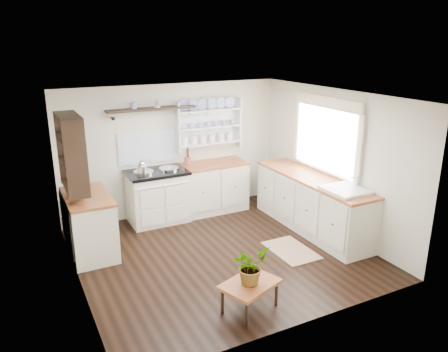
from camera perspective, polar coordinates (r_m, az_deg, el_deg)
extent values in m
cube|color=black|center=(6.55, -0.32, -10.02)|extent=(4.00, 3.80, 0.01)
cube|color=beige|center=(7.78, -6.65, 3.45)|extent=(4.00, 0.02, 2.30)
cube|color=beige|center=(7.19, 14.07, 1.85)|extent=(0.02, 3.80, 2.30)
cube|color=beige|center=(5.55, -19.15, -3.27)|extent=(0.02, 3.80, 2.30)
cube|color=white|center=(5.85, -0.36, 10.38)|extent=(4.00, 3.80, 0.01)
cube|color=white|center=(7.19, 13.25, 4.79)|extent=(0.04, 1.40, 1.00)
cube|color=white|center=(7.17, 13.13, 4.78)|extent=(0.02, 1.50, 1.10)
cube|color=#FFEECB|center=(7.06, 13.33, 9.35)|extent=(0.04, 1.55, 0.18)
cube|color=silver|center=(7.56, -8.65, -2.81)|extent=(0.97, 0.63, 0.85)
cube|color=black|center=(7.42, -8.80, 0.46)|extent=(1.01, 0.67, 0.05)
cylinder|color=silver|center=(7.34, -10.46, 0.52)|extent=(0.33, 0.33, 0.03)
cylinder|color=silver|center=(7.47, -7.20, 0.98)|extent=(0.33, 0.33, 0.03)
cylinder|color=silver|center=(7.13, -7.85, -1.22)|extent=(0.87, 0.02, 0.02)
cube|color=beige|center=(7.94, -1.65, -1.50)|extent=(1.25, 0.60, 0.88)
cube|color=brown|center=(7.81, -1.68, 1.56)|extent=(1.27, 0.63, 0.04)
cube|color=beige|center=(7.29, 11.35, -3.61)|extent=(0.60, 2.40, 0.88)
cube|color=brown|center=(7.15, 11.56, -0.32)|extent=(0.62, 2.43, 0.04)
cube|color=white|center=(6.64, 15.51, -2.74)|extent=(0.55, 0.60, 0.28)
cylinder|color=silver|center=(6.71, 16.92, -0.85)|extent=(0.02, 0.02, 0.22)
cube|color=beige|center=(6.68, -17.17, -6.11)|extent=(0.60, 1.10, 0.88)
cube|color=brown|center=(6.52, -17.51, -2.56)|extent=(0.62, 1.13, 0.04)
cube|color=white|center=(7.92, -2.27, 6.76)|extent=(1.20, 0.03, 0.90)
cube|color=white|center=(7.84, -1.99, 6.66)|extent=(1.20, 0.22, 0.02)
cylinder|color=navy|center=(7.80, -2.04, 8.62)|extent=(0.20, 0.02, 0.20)
cube|color=black|center=(7.38, -9.44, 8.67)|extent=(1.50, 0.24, 0.04)
cone|color=black|center=(7.30, -14.46, 7.38)|extent=(0.06, 0.20, 0.06)
cone|color=black|center=(7.68, -4.90, 8.35)|extent=(0.06, 0.20, 0.06)
cube|color=black|center=(6.31, -19.31, 2.99)|extent=(0.28, 0.80, 1.05)
cylinder|color=#994838|center=(7.69, -4.77, 1.99)|extent=(0.11, 0.11, 0.13)
cube|color=brown|center=(5.17, 3.41, -13.93)|extent=(0.77, 0.66, 0.04)
cylinder|color=black|center=(5.00, 2.95, -17.60)|extent=(0.04, 0.04, 0.31)
cylinder|color=black|center=(5.19, -0.23, -16.05)|extent=(0.04, 0.04, 0.31)
cylinder|color=black|center=(5.36, 6.85, -15.03)|extent=(0.04, 0.04, 0.31)
cylinder|color=black|center=(5.54, 3.75, -13.73)|extent=(0.04, 0.04, 0.31)
imported|color=#3F7233|center=(5.05, 3.46, -11.59)|extent=(0.50, 0.47, 0.44)
cube|color=#967457|center=(6.68, 8.76, -9.59)|extent=(0.55, 0.85, 0.02)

